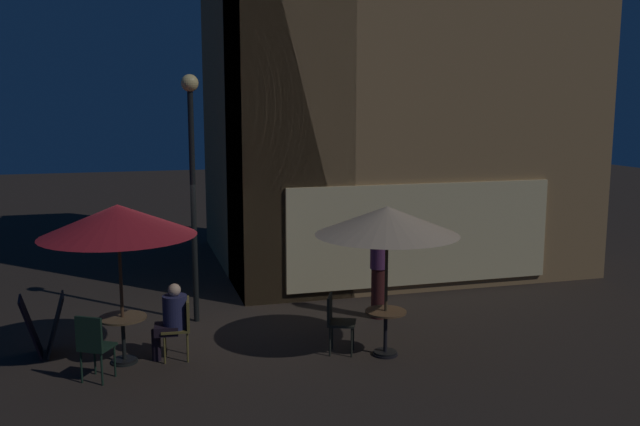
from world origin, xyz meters
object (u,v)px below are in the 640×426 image
object	(u,v)px
patio_umbrella_0	(387,221)
cafe_chair_1	(182,323)
cafe_chair_0	(336,318)
menu_sandwich_board	(43,325)
patron_seated_0	(172,316)
street_lamp_near_corner	(192,159)
patio_umbrella_1	(118,221)
cafe_chair_2	(93,342)
cafe_table_1	(123,330)
patron_standing_1	(379,270)
cafe_table_0	(386,325)

from	to	relation	value
patio_umbrella_0	cafe_chair_1	world-z (taller)	patio_umbrella_0
patio_umbrella_0	cafe_chair_0	bearing A→B (deg)	157.16
cafe_chair_0	menu_sandwich_board	bearing A→B (deg)	-171.28
patio_umbrella_0	patron_seated_0	world-z (taller)	patio_umbrella_0
street_lamp_near_corner	patio_umbrella_1	world-z (taller)	street_lamp_near_corner
menu_sandwich_board	cafe_chair_2	bearing A→B (deg)	-64.43
cafe_table_1	patron_seated_0	xyz separation A→B (m)	(0.73, -0.06, 0.16)
cafe_chair_0	cafe_chair_1	distance (m)	2.39
cafe_chair_2	patron_standing_1	size ratio (longest dim) A/B	0.56
street_lamp_near_corner	cafe_table_0	bearing A→B (deg)	-43.03
patio_umbrella_1	patron_standing_1	bearing A→B (deg)	13.06
street_lamp_near_corner	patio_umbrella_0	bearing A→B (deg)	-43.03
cafe_chair_2	menu_sandwich_board	bearing A→B (deg)	62.38
cafe_chair_1	patron_standing_1	size ratio (longest dim) A/B	0.53
cafe_table_0	cafe_chair_1	size ratio (longest dim) A/B	0.76
street_lamp_near_corner	patron_standing_1	size ratio (longest dim) A/B	2.48
cafe_chair_0	patron_seated_0	world-z (taller)	patron_seated_0
cafe_chair_1	cafe_chair_0	bearing A→B (deg)	175.27
cafe_chair_1	patron_seated_0	bearing A→B (deg)	0.00
cafe_chair_2	cafe_table_1	bearing A→B (deg)	-0.00
menu_sandwich_board	cafe_chair_2	world-z (taller)	cafe_chair_2
patio_umbrella_0	cafe_chair_1	bearing A→B (deg)	167.26
cafe_table_0	cafe_table_1	xyz separation A→B (m)	(-3.95, 0.77, 0.03)
patio_umbrella_0	patio_umbrella_1	xyz separation A→B (m)	(-3.95, 0.77, 0.06)
menu_sandwich_board	cafe_chair_2	xyz separation A→B (m)	(0.81, -1.32, 0.11)
menu_sandwich_board	patio_umbrella_1	world-z (taller)	patio_umbrella_1
cafe_chair_0	patron_standing_1	xyz separation A→B (m)	(1.28, 1.51, 0.33)
cafe_table_0	cafe_table_1	size ratio (longest dim) A/B	0.99
patron_standing_1	patio_umbrella_1	bearing A→B (deg)	-154.64
menu_sandwich_board	patio_umbrella_1	bearing A→B (deg)	-34.29
cafe_table_1	cafe_chair_1	distance (m)	0.87
cafe_table_0	patron_standing_1	world-z (taller)	patron_standing_1
cafe_table_0	patio_umbrella_0	bearing A→B (deg)	90.00
cafe_chair_1	cafe_chair_2	size ratio (longest dim) A/B	0.96
cafe_chair_1	cafe_table_0	bearing A→B (deg)	172.01
menu_sandwich_board	patron_seated_0	world-z (taller)	patron_seated_0
cafe_table_0	cafe_chair_0	distance (m)	0.78
menu_sandwich_board	cafe_table_0	xyz separation A→B (m)	(5.15, -1.42, 0.00)
cafe_table_1	patio_umbrella_0	distance (m)	4.33
cafe_table_1	cafe_chair_0	bearing A→B (deg)	-8.22
cafe_table_0	cafe_chair_2	bearing A→B (deg)	178.65
cafe_chair_0	cafe_table_0	bearing A→B (deg)	0.00
patio_umbrella_0	cafe_chair_2	distance (m)	4.61
patron_standing_1	patio_umbrella_0	bearing A→B (deg)	-94.90
street_lamp_near_corner	patron_seated_0	distance (m)	2.94
patio_umbrella_1	cafe_chair_2	bearing A→B (deg)	-120.82
cafe_chair_0	cafe_chair_1	size ratio (longest dim) A/B	0.99
menu_sandwich_board	cafe_chair_0	distance (m)	4.57
cafe_chair_2	patron_standing_1	distance (m)	5.20
street_lamp_near_corner	menu_sandwich_board	size ratio (longest dim) A/B	4.66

